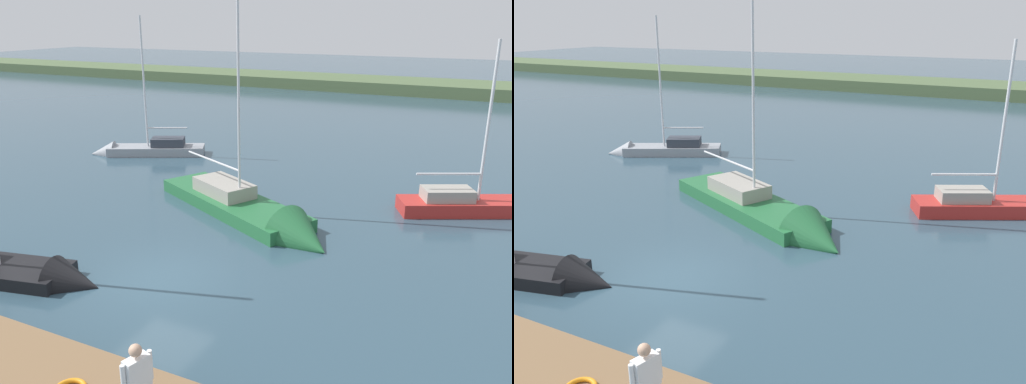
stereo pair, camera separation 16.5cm
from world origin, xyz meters
The scene contains 8 objects.
ground_plane centered at (0.00, 0.00, 0.00)m, with size 200.00×200.00×0.00m, color #2D4756.
far_shoreline centered at (0.00, -47.30, 0.00)m, with size 180.00×8.00×2.40m, color #4C603D.
dock_pier centered at (0.00, 5.44, 0.36)m, with size 21.02×1.92×0.72m, color brown.
sailboat_inner_slip centered at (-0.45, -5.72, 0.15)m, with size 9.58×6.38×11.86m.
sailboat_behind_pier centered at (4.31, 2.06, 0.13)m, with size 7.25×3.18×8.92m.
sailboat_near_dock centered at (10.12, -12.37, 0.14)m, with size 6.60×4.34×8.52m.
sailboat_far_right centered at (-8.65, -10.70, 0.22)m, with size 6.64×4.28×7.58m.
person_on_dock centered at (-3.96, 5.96, 1.72)m, with size 0.34×0.63×1.73m.
Camera 2 is at (-9.35, 11.89, 7.74)m, focal length 37.14 mm.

